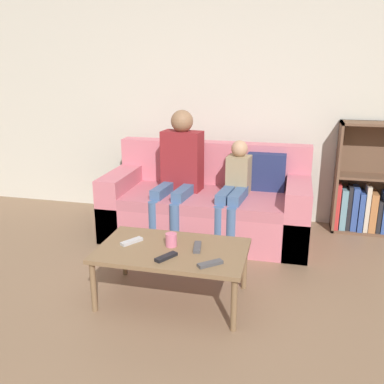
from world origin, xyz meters
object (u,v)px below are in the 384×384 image
couch (208,206)px  person_child (234,188)px  bookshelf (369,193)px  cup_near (171,240)px  tv_remote_3 (166,257)px  person_adult (179,165)px  tv_remote_0 (132,241)px  tv_remote_1 (197,247)px  tv_remote_2 (210,264)px  coffee_table (172,253)px

couch → person_child: bearing=-27.8°
bookshelf → cup_near: (-1.55, -1.67, 0.05)m
bookshelf → tv_remote_3: size_ratio=6.43×
cup_near → person_adult: bearing=102.2°
cup_near → tv_remote_0: bearing=-177.0°
tv_remote_1 → tv_remote_3: 0.26m
tv_remote_0 → tv_remote_2: bearing=14.1°
bookshelf → couch: bearing=-162.8°
tv_remote_2 → bookshelf: bearing=106.2°
person_child → tv_remote_0: 1.23m
person_child → tv_remote_0: person_child is taller
tv_remote_1 → cup_near: bearing=170.7°
tv_remote_0 → bookshelf: bearing=75.6°
cup_near → tv_remote_2: size_ratio=0.59×
coffee_table → person_child: person_child is taller
coffee_table → tv_remote_2: (0.31, -0.19, 0.05)m
tv_remote_0 → tv_remote_1: size_ratio=0.96×
person_child → tv_remote_1: person_child is taller
coffee_table → tv_remote_2: size_ratio=6.51×
coffee_table → tv_remote_0: bearing=175.0°
person_adult → tv_remote_3: 1.38m
coffee_table → bookshelf: bearing=48.2°
tv_remote_0 → tv_remote_3: (0.31, -0.18, 0.00)m
couch → coffee_table: 1.24m
tv_remote_1 → tv_remote_2: bearing=-68.5°
person_adult → person_child: (0.54, -0.07, -0.17)m
bookshelf → tv_remote_3: 2.42m
person_adult → bookshelf: bearing=23.4°
coffee_table → tv_remote_0: size_ratio=6.17×
tv_remote_0 → tv_remote_2: size_ratio=1.06×
person_adult → tv_remote_1: size_ratio=6.93×
cup_near → bookshelf: bearing=47.1°
bookshelf → person_adult: bearing=-163.0°
cup_near → tv_remote_3: bearing=-83.5°
couch → tv_remote_0: couch is taller
couch → cup_near: (-0.02, -1.20, 0.15)m
bookshelf → person_adult: 1.90m
tv_remote_3 → person_child: bearing=108.2°
tv_remote_1 → person_adult: bearing=101.6°
bookshelf → coffee_table: bearing=-131.8°
person_child → tv_remote_1: 1.07m
cup_near → tv_remote_3: cup_near is taller
coffee_table → tv_remote_2: tv_remote_2 is taller
tv_remote_3 → tv_remote_2: bearing=25.0°
bookshelf → tv_remote_3: (-1.53, -1.87, 0.01)m
person_adult → coffee_table: bearing=-71.0°
person_child → tv_remote_2: person_child is taller
coffee_table → cup_near: (-0.02, 0.04, 0.08)m
person_child → tv_remote_2: (0.03, -1.28, -0.13)m
tv_remote_0 → coffee_table: bearing=28.1°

